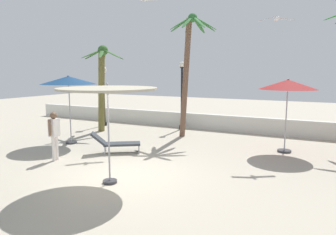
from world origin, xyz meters
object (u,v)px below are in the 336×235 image
Objects in this scene: palm_tree_2 at (188,60)px; guest_0 at (54,131)px; patio_umbrella_0 at (69,81)px; patio_umbrella_1 at (288,85)px; lounge_chair_0 at (116,143)px; lamp_post_0 at (104,87)px; palm_tree_0 at (102,78)px; lamp_post_1 at (182,92)px; patio_umbrella_3 at (107,92)px; seagull_2 at (276,19)px; seagull_1 at (145,0)px.

guest_0 is at bearing -113.76° from palm_tree_2.
palm_tree_2 is (4.01, 3.62, 0.91)m from patio_umbrella_0.
patio_umbrella_1 is 6.99m from lounge_chair_0.
lamp_post_0 is at bearing 114.55° from guest_0.
palm_tree_0 is 1.22× the size of lamp_post_1.
patio_umbrella_3 is at bearing -17.32° from guest_0.
patio_umbrella_1 is 1.67× the size of guest_0.
seagull_2 is (5.33, 2.97, 4.70)m from lounge_chair_0.
lamp_post_0 reaches higher than lounge_chair_0.
guest_0 is 1.74× the size of seagull_1.
lamp_post_0 is at bearing 110.12° from patio_umbrella_0.
lounge_chair_0 is at bearing -87.02° from seagull_1.
palm_tree_0 reaches higher than lamp_post_0.
patio_umbrella_3 is at bearing -85.29° from palm_tree_2.
patio_umbrella_1 is 0.84× the size of lamp_post_0.
palm_tree_2 is at bearing 94.71° from patio_umbrella_3.
patio_umbrella_1 is at bearing -25.36° from lamp_post_1.
seagull_1 is (3.14, -0.82, 3.44)m from palm_tree_0.
palm_tree_2 is at bearing 72.57° from lounge_chair_0.
patio_umbrella_3 is 7.19m from seagull_2.
palm_tree_0 is 1.89m from lamp_post_0.
palm_tree_2 reaches higher than patio_umbrella_3.
seagull_1 reaches higher than palm_tree_0.
seagull_2 reaches higher than palm_tree_0.
lamp_post_1 is (-5.66, 2.68, -0.58)m from patio_umbrella_1.
guest_0 is 1.42× the size of seagull_2.
patio_umbrella_0 is 1.04× the size of patio_umbrella_1.
palm_tree_2 is 5.80× the size of seagull_1.
seagull_2 reaches higher than patio_umbrella_1.
seagull_1 is (-0.32, -3.25, 4.21)m from lamp_post_1.
seagull_2 is at bearing -15.09° from palm_tree_2.
patio_umbrella_0 is at bearing 144.74° from patio_umbrella_3.
seagull_2 reaches higher than lounge_chair_0.
lamp_post_0 is 3.45× the size of seagull_1.
seagull_1 is at bearing -132.87° from palm_tree_2.
guest_0 is (-7.16, -4.93, -1.56)m from patio_umbrella_1.
palm_tree_0 is 5.27m from lounge_chair_0.
seagull_1 is (-1.41, -1.52, 2.59)m from palm_tree_2.
lamp_post_1 is at bearing 151.20° from seagull_2.
lounge_chair_0 is at bearing -91.89° from lamp_post_1.
lamp_post_1 is 1.96× the size of lounge_chair_0.
seagull_2 is at bearing 17.40° from patio_umbrella_0.
patio_umbrella_1 is at bearing 28.04° from lounge_chair_0.
lounge_chair_0 is 1.08× the size of guest_0.
seagull_2 is (3.49, 5.76, 2.51)m from patio_umbrella_3.
patio_umbrella_1 is 2.53m from seagull_2.
patio_umbrella_3 is 9.81m from lamp_post_0.
seagull_1 is at bearing -174.58° from patio_umbrella_1.
palm_tree_0 is at bearing -53.68° from lamp_post_0.
palm_tree_0 is at bearing -171.23° from palm_tree_2.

